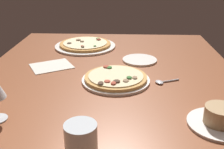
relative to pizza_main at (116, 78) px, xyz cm
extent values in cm
cube|color=brown|center=(0.56, -2.99, -3.24)|extent=(150.00, 110.00, 4.00)
cylinder|color=white|center=(-0.05, 0.00, -0.74)|extent=(26.99, 26.99, 1.00)
cylinder|color=tan|center=(-0.05, 0.00, 0.36)|extent=(24.76, 24.76, 1.20)
cylinder|color=beige|center=(-0.05, 0.00, 1.16)|extent=(21.77, 21.77, 0.40)
ellipsoid|color=#AD4733|center=(6.27, -2.95, 1.59)|extent=(2.52, 2.46, 0.46)
ellipsoid|color=#937556|center=(2.43, 7.41, 1.63)|extent=(2.77, 1.97, 0.55)
ellipsoid|color=#387033|center=(-7.81, -2.88, 1.65)|extent=(2.67, 2.39, 0.58)
ellipsoid|color=#937556|center=(5.27, 3.91, 1.59)|extent=(3.05, 2.17, 0.46)
ellipsoid|color=#4C3828|center=(6.31, 0.50, 1.71)|extent=(2.76, 2.67, 0.71)
ellipsoid|color=#387033|center=(2.77, 5.22, 1.73)|extent=(2.68, 2.14, 0.74)
ellipsoid|color=#4C3828|center=(8.18, -5.31, 1.65)|extent=(3.03, 2.14, 0.58)
ellipsoid|color=#AD4733|center=(8.11, -0.60, 1.71)|extent=(2.84, 2.01, 0.71)
ellipsoid|color=#AD4733|center=(-8.51, -4.25, 1.68)|extent=(2.81, 2.75, 0.64)
cylinder|color=white|center=(-45.74, -18.29, -0.74)|extent=(33.30, 33.30, 1.00)
cylinder|color=#C68C47|center=(-45.74, -18.29, 0.36)|extent=(28.14, 28.14, 1.20)
cylinder|color=beige|center=(-45.74, -18.29, 1.16)|extent=(24.09, 24.09, 0.40)
ellipsoid|color=#937556|center=(-49.86, -22.76, 1.73)|extent=(2.92, 2.67, 0.75)
ellipsoid|color=#4C3828|center=(-43.45, -26.68, 1.58)|extent=(2.89, 2.39, 0.44)
ellipsoid|color=#AD4733|center=(-50.99, -11.24, 1.75)|extent=(2.69, 2.57, 0.79)
ellipsoid|color=brown|center=(-36.59, -18.36, 1.75)|extent=(2.18, 1.82, 0.78)
ellipsoid|color=#AD4733|center=(-38.36, -18.89, 1.60)|extent=(1.92, 1.59, 0.49)
ellipsoid|color=#387033|center=(-52.68, -11.82, 1.66)|extent=(2.91, 2.42, 0.60)
ellipsoid|color=#387033|center=(-38.64, -12.20, 1.57)|extent=(1.75, 1.66, 0.43)
ellipsoid|color=brown|center=(-46.82, -20.18, 1.67)|extent=(2.20, 2.15, 0.62)
cylinder|color=silver|center=(29.85, 30.98, -0.84)|extent=(18.34, 18.34, 0.80)
cylinder|color=tan|center=(29.85, 30.98, 2.13)|extent=(9.23, 9.23, 5.15)
cylinder|color=silver|center=(49.13, -6.25, 4.62)|extent=(7.40, 7.40, 11.73)
cylinder|color=silver|center=(-24.29, 10.69, -0.79)|extent=(16.38, 16.38, 0.90)
cube|color=silver|center=(-15.22, -29.65, -1.09)|extent=(20.91, 22.18, 0.30)
ellipsoid|color=silver|center=(1.24, 17.04, -0.74)|extent=(4.76, 4.10, 1.00)
cylinder|color=silver|center=(-0.41, 21.09, -0.89)|extent=(3.94, 8.36, 0.70)
camera|label=1|loc=(98.54, 2.75, 43.22)|focal=43.62mm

